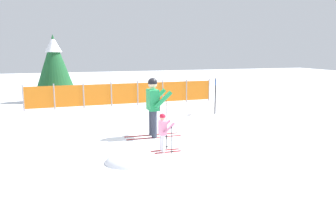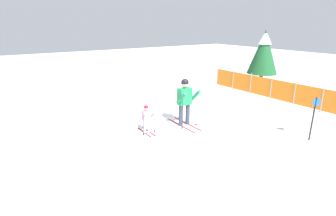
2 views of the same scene
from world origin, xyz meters
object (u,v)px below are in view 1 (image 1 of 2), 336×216
(skier_child, at_px, (163,130))
(trail_marker, at_px, (215,92))
(safety_fence, at_px, (125,94))
(conifer_far, at_px, (54,60))
(skier_adult, at_px, (154,102))

(skier_child, distance_m, trail_marker, 5.53)
(safety_fence, height_order, trail_marker, trail_marker)
(conifer_far, relative_size, trail_marker, 2.29)
(skier_adult, xyz_separation_m, skier_child, (-0.17, -1.54, -0.49))
(skier_adult, relative_size, skier_child, 1.76)
(safety_fence, bearing_deg, conifer_far, 142.27)
(skier_adult, height_order, skier_child, skier_adult)
(skier_child, xyz_separation_m, trail_marker, (3.53, 4.24, 0.32))
(skier_adult, relative_size, conifer_far, 0.53)
(safety_fence, xyz_separation_m, trail_marker, (3.19, -3.11, 0.33))
(conifer_far, bearing_deg, skier_adult, -70.26)
(skier_adult, distance_m, conifer_far, 8.79)
(skier_child, bearing_deg, safety_fence, 87.73)
(skier_adult, height_order, conifer_far, conifer_far)
(skier_child, xyz_separation_m, conifer_far, (-2.78, 9.76, 1.49))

